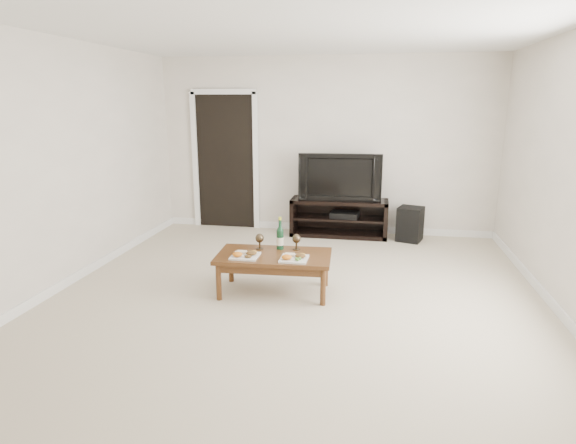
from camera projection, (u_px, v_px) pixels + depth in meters
The scene contains 14 objects.
floor at pixel (295, 300), 4.86m from camera, with size 5.50×5.50×0.00m, color beige.
back_wall at pixel (325, 146), 7.18m from camera, with size 5.00×0.04×2.60m, color beige.
ceiling at pixel (296, 23), 4.22m from camera, with size 5.00×5.50×0.04m, color white.
doorway at pixel (226, 162), 7.48m from camera, with size 0.90×0.02×2.05m, color black.
media_console at pixel (339, 218), 7.13m from camera, with size 1.42×0.45×0.55m, color black.
television at pixel (340, 176), 6.98m from camera, with size 1.19×0.16×0.68m, color black.
av_receiver at pixel (345, 215), 7.09m from camera, with size 0.40×0.30×0.08m, color black.
subwoofer at pixel (410, 224), 6.87m from camera, with size 0.33×0.33×0.49m, color black.
coffee_table at pixel (274, 273), 5.01m from camera, with size 1.17×0.64×0.42m, color #502B16.
plate_left at pixel (245, 254), 4.86m from camera, with size 0.27×0.27×0.07m, color white.
plate_right at pixel (294, 256), 4.78m from camera, with size 0.27×0.27×0.07m, color white.
wine_bottle at pixel (280, 233), 5.09m from camera, with size 0.07×0.07×0.35m, color #0E341C.
goblet_left at pixel (260, 241), 5.11m from camera, with size 0.09×0.09×0.17m, color #3D3121, non-canonical shape.
goblet_right at pixel (296, 242), 5.09m from camera, with size 0.09×0.09×0.17m, color #3D3121, non-canonical shape.
Camera 1 is at (0.74, -4.46, 1.96)m, focal length 30.00 mm.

